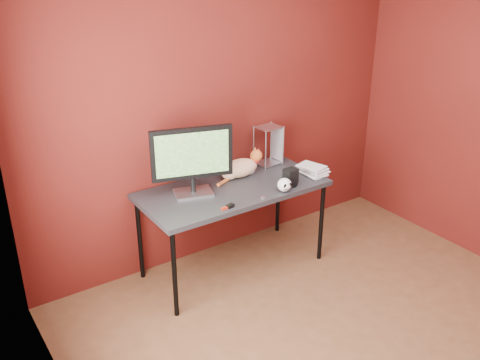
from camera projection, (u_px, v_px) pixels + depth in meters
room at (388, 153)px, 3.01m from camera, size 3.52×3.52×2.61m
desk at (233, 193)px, 4.27m from camera, size 1.50×0.70×0.75m
monitor at (192, 158)px, 4.01m from camera, size 0.61×0.28×0.54m
cat at (240, 168)px, 4.41m from camera, size 0.48×0.18×0.22m
skull_mug at (285, 185)px, 4.16m from camera, size 0.11×0.11×0.11m
speaker at (290, 178)px, 4.26m from camera, size 0.12×0.12×0.14m
book_stack at (309, 126)px, 4.28m from camera, size 0.21×0.25×0.86m
wire_rack at (268, 145)px, 4.63m from camera, size 0.21×0.18×0.35m
pocket_knife at (226, 208)px, 3.90m from camera, size 0.08×0.02×0.02m
black_gadget at (230, 206)px, 3.92m from camera, size 0.06×0.04×0.03m
washer at (263, 197)px, 4.07m from camera, size 0.04×0.04×0.00m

